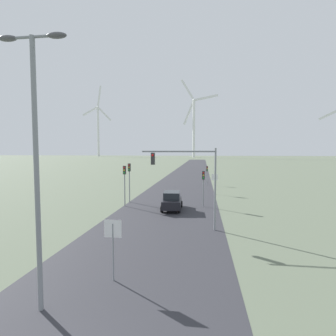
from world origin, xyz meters
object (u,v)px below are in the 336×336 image
(traffic_light_post_mid_right, at_px, (207,171))
(car_approaching, at_px, (172,201))
(stop_sign_far, at_px, (214,180))
(stop_sign_near, at_px, (113,238))
(traffic_light_post_near_left, at_px, (125,177))
(wind_turbine_far_left, at_px, (98,126))
(traffic_light_post_mid_left, at_px, (129,174))
(traffic_light_mast_overhead, at_px, (189,171))
(traffic_light_post_near_right, at_px, (203,181))
(wind_turbine_left, at_px, (194,122))
(streetlamp, at_px, (36,143))

(traffic_light_post_mid_right, height_order, car_approaching, traffic_light_post_mid_right)
(stop_sign_far, relative_size, traffic_light_post_mid_right, 0.84)
(stop_sign_far, height_order, car_approaching, stop_sign_far)
(stop_sign_near, bearing_deg, traffic_light_post_near_left, 105.10)
(traffic_light_post_mid_right, relative_size, wind_turbine_far_left, 0.05)
(stop_sign_near, xyz_separation_m, stop_sign_far, (5.58, 24.52, -0.05))
(traffic_light_post_mid_left, xyz_separation_m, traffic_light_mast_overhead, (7.28, -9.51, 1.18))
(car_approaching, distance_m, wind_turbine_far_left, 253.73)
(stop_sign_near, xyz_separation_m, traffic_light_post_near_right, (4.07, 16.44, 0.80))
(traffic_light_post_mid_left, distance_m, wind_turbine_left, 201.55)
(wind_turbine_far_left, bearing_deg, stop_sign_near, -67.47)
(streetlamp, bearing_deg, stop_sign_near, 51.96)
(streetlamp, relative_size, car_approaching, 2.37)
(traffic_light_mast_overhead, bearing_deg, stop_sign_near, -109.72)
(stop_sign_far, height_order, traffic_light_post_near_left, traffic_light_post_near_left)
(traffic_light_post_near_right, xyz_separation_m, traffic_light_post_mid_left, (-8.39, 1.34, 0.47))
(car_approaching, bearing_deg, stop_sign_far, 65.17)
(car_approaching, bearing_deg, traffic_light_post_near_right, 31.22)
(traffic_light_post_near_left, height_order, traffic_light_post_near_right, traffic_light_post_near_left)
(traffic_light_post_mid_right, bearing_deg, streetlamp, -100.29)
(stop_sign_far, bearing_deg, traffic_light_post_mid_left, -145.71)
(stop_sign_far, xyz_separation_m, traffic_light_post_near_right, (-1.51, -8.09, 0.85))
(traffic_light_post_mid_left, bearing_deg, streetlamp, -83.29)
(wind_turbine_left, bearing_deg, traffic_light_post_mid_right, -87.30)
(stop_sign_near, height_order, stop_sign_far, stop_sign_near)
(stop_sign_far, bearing_deg, traffic_light_post_near_left, -137.32)
(traffic_light_post_near_left, relative_size, traffic_light_post_near_right, 1.14)
(traffic_light_post_mid_right, relative_size, car_approaching, 0.78)
(stop_sign_near, bearing_deg, wind_turbine_left, 91.03)
(wind_turbine_far_left, bearing_deg, traffic_light_mast_overhead, -66.16)
(streetlamp, relative_size, stop_sign_far, 3.63)
(traffic_light_post_mid_right, relative_size, traffic_light_mast_overhead, 0.53)
(traffic_light_post_near_left, bearing_deg, stop_sign_near, -74.90)
(traffic_light_post_near_right, distance_m, traffic_light_post_mid_left, 8.51)
(stop_sign_far, relative_size, traffic_light_mast_overhead, 0.45)
(streetlamp, xyz_separation_m, wind_turbine_far_left, (-99.61, 247.21, 24.50))
(traffic_light_post_mid_right, xyz_separation_m, wind_turbine_left, (-8.65, 183.16, 28.14))
(stop_sign_near, relative_size, wind_turbine_far_left, 0.04)
(traffic_light_mast_overhead, relative_size, wind_turbine_left, 0.09)
(car_approaching, distance_m, wind_turbine_left, 205.12)
(traffic_light_post_near_right, relative_size, wind_turbine_left, 0.06)
(traffic_light_post_mid_right, xyz_separation_m, wind_turbine_far_left, (-106.29, 210.43, 28.29))
(streetlamp, relative_size, traffic_light_mast_overhead, 1.63)
(car_approaching, bearing_deg, wind_turbine_far_left, 114.01)
(streetlamp, bearing_deg, traffic_light_post_mid_left, 96.71)
(traffic_light_post_mid_right, xyz_separation_m, traffic_light_mast_overhead, (-1.78, -26.04, 2.03))
(stop_sign_far, relative_size, traffic_light_post_near_right, 0.73)
(streetlamp, distance_m, traffic_light_post_near_left, 18.38)
(stop_sign_far, distance_m, traffic_light_post_near_right, 8.27)
(stop_sign_far, height_order, wind_turbine_far_left, wind_turbine_far_left)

